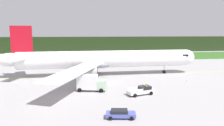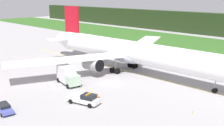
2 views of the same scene
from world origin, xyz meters
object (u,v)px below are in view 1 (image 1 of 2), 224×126
(catering_truck, at_px, (91,83))
(apron_cone, at_px, (134,88))
(airliner, at_px, (102,60))
(staff_car, at_px, (120,114))
(ops_pickup_truck, at_px, (142,90))

(catering_truck, height_order, apron_cone, catering_truck)
(airliner, xyz_separation_m, staff_car, (0.45, -30.54, -4.03))
(airliner, relative_size, ops_pickup_truck, 9.88)
(airliner, height_order, staff_car, airliner)
(airliner, distance_m, apron_cone, 17.80)
(ops_pickup_truck, height_order, staff_car, ops_pickup_truck)
(staff_car, bearing_deg, catering_truck, 105.40)
(ops_pickup_truck, distance_m, catering_truck, 11.15)
(airliner, xyz_separation_m, ops_pickup_truck, (6.67, -19.71, -3.83))
(ops_pickup_truck, relative_size, catering_truck, 0.89)
(airliner, bearing_deg, staff_car, -89.16)
(apron_cone, bearing_deg, staff_car, -111.05)
(airliner, distance_m, staff_car, 30.81)
(catering_truck, relative_size, apron_cone, 8.37)
(ops_pickup_truck, bearing_deg, airliner, 108.71)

